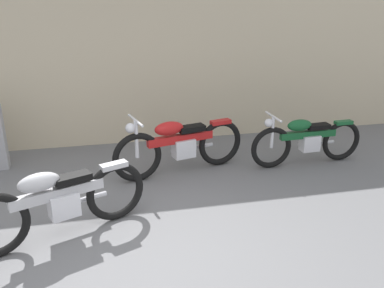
% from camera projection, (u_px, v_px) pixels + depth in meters
% --- Properties ---
extents(ground_plane, '(40.00, 40.00, 0.00)m').
position_uv_depth(ground_plane, '(131.00, 260.00, 4.40)').
color(ground_plane, slate).
extents(building_wall, '(18.00, 0.30, 3.01)m').
position_uv_depth(building_wall, '(110.00, 62.00, 7.36)').
color(building_wall, beige).
rests_on(building_wall, ground_plane).
extents(motorcycle_silver, '(2.02, 1.01, 0.97)m').
position_uv_depth(motorcycle_silver, '(57.00, 201.00, 4.66)').
color(motorcycle_silver, black).
rests_on(motorcycle_silver, ground_plane).
extents(motorcycle_red, '(2.14, 0.77, 0.98)m').
position_uv_depth(motorcycle_red, '(179.00, 145.00, 6.35)').
color(motorcycle_red, black).
rests_on(motorcycle_red, ground_plane).
extents(motorcycle_green, '(1.96, 0.55, 0.88)m').
position_uv_depth(motorcycle_green, '(306.00, 140.00, 6.70)').
color(motorcycle_green, black).
rests_on(motorcycle_green, ground_plane).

